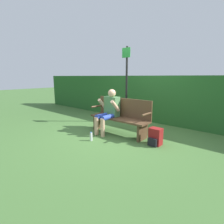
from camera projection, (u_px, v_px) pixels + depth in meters
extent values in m
plane|color=#426B33|center=(119.00, 134.00, 4.79)|extent=(40.00, 40.00, 0.00)
cube|color=#235623|center=(153.00, 99.00, 6.02)|extent=(12.00, 0.36, 1.57)
cube|color=#513823|center=(119.00, 119.00, 4.71)|extent=(1.74, 0.46, 0.05)
cube|color=#513823|center=(123.00, 107.00, 4.81)|extent=(1.74, 0.04, 0.51)
cube|color=#513823|center=(99.00, 122.00, 5.23)|extent=(0.06, 0.41, 0.40)
cube|color=#513823|center=(142.00, 132.00, 4.27)|extent=(0.06, 0.41, 0.40)
cylinder|color=#513823|center=(97.00, 106.00, 5.20)|extent=(0.05, 0.41, 0.05)
cylinder|color=#513823|center=(147.00, 114.00, 4.11)|extent=(0.05, 0.41, 0.05)
cube|color=#4C7F4C|center=(112.00, 106.00, 4.86)|extent=(0.42, 0.22, 0.54)
sphere|color=#DBA884|center=(112.00, 93.00, 4.79)|extent=(0.21, 0.21, 0.21)
cylinder|color=#2D47B7|center=(103.00, 116.00, 4.80)|extent=(0.13, 0.50, 0.13)
cylinder|color=#2D47B7|center=(109.00, 117.00, 4.65)|extent=(0.13, 0.50, 0.13)
cylinder|color=#DBA884|center=(96.00, 126.00, 4.66)|extent=(0.11, 0.11, 0.48)
cylinder|color=#DBA884|center=(103.00, 128.00, 4.52)|extent=(0.11, 0.11, 0.48)
cylinder|color=#DBA884|center=(103.00, 104.00, 4.90)|extent=(0.09, 0.33, 0.33)
cylinder|color=#DBA884|center=(115.00, 106.00, 4.60)|extent=(0.09, 0.33, 0.33)
cube|color=maroon|center=(156.00, 136.00, 3.99)|extent=(0.28, 0.21, 0.39)
cube|color=black|center=(152.00, 142.00, 3.90)|extent=(0.21, 0.07, 0.18)
cylinder|color=white|center=(91.00, 137.00, 4.25)|extent=(0.06, 0.06, 0.20)
cylinder|color=#2D66B2|center=(91.00, 132.00, 4.22)|extent=(0.03, 0.03, 0.02)
cylinder|color=black|center=(126.00, 85.00, 5.83)|extent=(0.07, 0.07, 2.49)
cube|color=#196626|center=(126.00, 53.00, 5.59)|extent=(0.31, 0.02, 0.31)
cube|color=#2D4784|center=(170.00, 87.00, 17.39)|extent=(4.23, 2.02, 0.64)
cube|color=#333D4C|center=(171.00, 82.00, 17.28)|extent=(2.05, 1.72, 0.44)
cylinder|color=black|center=(187.00, 89.00, 17.21)|extent=(0.60, 0.20, 0.60)
cylinder|color=black|center=(180.00, 90.00, 15.92)|extent=(0.60, 0.20, 0.60)
cylinder|color=black|center=(163.00, 88.00, 18.93)|extent=(0.60, 0.20, 0.60)
cylinder|color=black|center=(154.00, 89.00, 17.64)|extent=(0.60, 0.20, 0.60)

